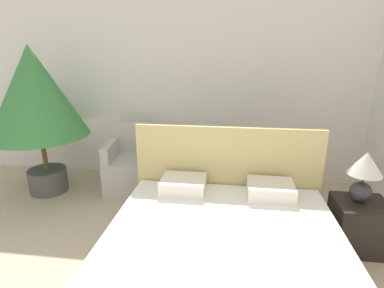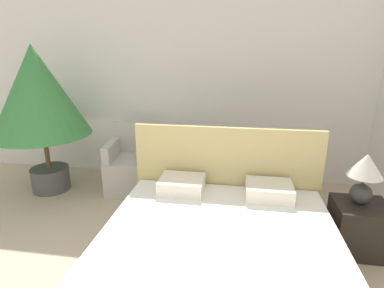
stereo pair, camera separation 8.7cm
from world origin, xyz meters
TOP-DOWN VIEW (x-y plane):
  - wall_back at (0.00, 3.56)m, footprint 10.00×0.06m
  - bed at (0.62, 1.25)m, footprint 1.94×2.12m
  - armchair_near_window_left at (-0.71, 2.94)m, footprint 0.65×0.71m
  - armchair_near_window_right at (0.27, 2.94)m, footprint 0.63×0.69m
  - potted_palm at (-1.81, 2.73)m, footprint 1.23×1.23m
  - nightstand at (1.91, 1.98)m, footprint 0.49×0.44m
  - table_lamp at (1.88, 2.00)m, footprint 0.31×0.31m
  - side_table at (-0.22, 2.93)m, footprint 0.32×0.32m

SIDE VIEW (x-z plane):
  - nightstand at x=1.91m, z-range 0.00..0.49m
  - side_table at x=-0.22m, z-range 0.00..0.50m
  - bed at x=0.62m, z-range -0.29..0.83m
  - armchair_near_window_left at x=-0.71m, z-range -0.14..0.75m
  - armchair_near_window_right at x=0.27m, z-range -0.14..0.75m
  - table_lamp at x=1.88m, z-range 0.55..1.04m
  - potted_palm at x=-1.81m, z-range 0.34..2.28m
  - wall_back at x=0.00m, z-range 0.00..2.90m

